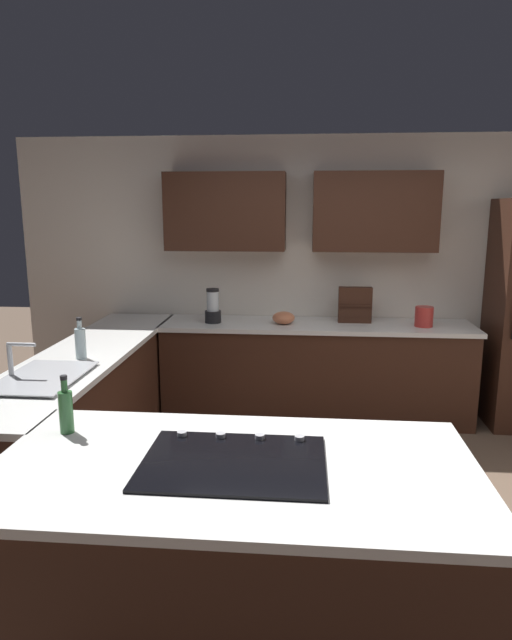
{
  "coord_description": "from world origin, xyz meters",
  "views": [
    {
      "loc": [
        0.21,
        3.23,
        1.95
      ],
      "look_at": [
        0.61,
        -1.17,
        1.04
      ],
      "focal_mm": 30.84,
      "sensor_mm": 36.0,
      "label": 1
    }
  ],
  "objects_px": {
    "blender": "(213,308)",
    "spice_rack": "(355,305)",
    "dish_soap_bottle": "(80,342)",
    "oil_bottle": "(66,410)",
    "sink_unit": "(41,376)",
    "mixing_bowl": "(284,318)",
    "kettle": "(424,317)",
    "cooktop": "(234,461)"
  },
  "relations": [
    {
      "from": "cooktop",
      "to": "mixing_bowl",
      "type": "bearing_deg",
      "value": -91.94
    },
    {
      "from": "sink_unit",
      "to": "blender",
      "type": "xyz_separation_m",
      "value": [
        -0.78,
        -1.78,
        0.12
      ]
    },
    {
      "from": "spice_rack",
      "to": "kettle",
      "type": "bearing_deg",
      "value": 168.39
    },
    {
      "from": "spice_rack",
      "to": "kettle",
      "type": "xyz_separation_m",
      "value": [
        -0.6,
        0.12,
        -0.07
      ]
    },
    {
      "from": "sink_unit",
      "to": "dish_soap_bottle",
      "type": "xyz_separation_m",
      "value": [
        -0.06,
        -0.48,
        0.1
      ]
    },
    {
      "from": "mixing_bowl",
      "to": "oil_bottle",
      "type": "distance_m",
      "value": 2.71
    },
    {
      "from": "spice_rack",
      "to": "mixing_bowl",
      "type": "bearing_deg",
      "value": 10.74
    },
    {
      "from": "spice_rack",
      "to": "dish_soap_bottle",
      "type": "bearing_deg",
      "value": 35.16
    },
    {
      "from": "mixing_bowl",
      "to": "dish_soap_bottle",
      "type": "bearing_deg",
      "value": 43.48
    },
    {
      "from": "sink_unit",
      "to": "oil_bottle",
      "type": "height_order",
      "value": "oil_bottle"
    },
    {
      "from": "mixing_bowl",
      "to": "spice_rack",
      "type": "xyz_separation_m",
      "value": [
        -0.65,
        -0.12,
        0.11
      ]
    },
    {
      "from": "dish_soap_bottle",
      "to": "sink_unit",
      "type": "bearing_deg",
      "value": 83.05
    },
    {
      "from": "cooktop",
      "to": "blender",
      "type": "relative_size",
      "value": 2.41
    },
    {
      "from": "blender",
      "to": "oil_bottle",
      "type": "xyz_separation_m",
      "value": [
        0.27,
        2.55,
        -0.02
      ]
    },
    {
      "from": "mixing_bowl",
      "to": "kettle",
      "type": "height_order",
      "value": "kettle"
    },
    {
      "from": "cooktop",
      "to": "dish_soap_bottle",
      "type": "xyz_separation_m",
      "value": [
        1.28,
        -1.5,
        0.11
      ]
    },
    {
      "from": "spice_rack",
      "to": "sink_unit",
      "type": "bearing_deg",
      "value": 42.47
    },
    {
      "from": "cooktop",
      "to": "blender",
      "type": "distance_m",
      "value": 2.86
    },
    {
      "from": "cooktop",
      "to": "spice_rack",
      "type": "distance_m",
      "value": 3.02
    },
    {
      "from": "blender",
      "to": "kettle",
      "type": "xyz_separation_m",
      "value": [
        -1.9,
        -0.0,
        -0.05
      ]
    },
    {
      "from": "spice_rack",
      "to": "oil_bottle",
      "type": "distance_m",
      "value": 3.1
    },
    {
      "from": "blender",
      "to": "mixing_bowl",
      "type": "bearing_deg",
      "value": -180.0
    },
    {
      "from": "sink_unit",
      "to": "spice_rack",
      "type": "height_order",
      "value": "spice_rack"
    },
    {
      "from": "mixing_bowl",
      "to": "kettle",
      "type": "distance_m",
      "value": 1.25
    },
    {
      "from": "dish_soap_bottle",
      "to": "oil_bottle",
      "type": "xyz_separation_m",
      "value": [
        -0.45,
        1.25,
        -0.01
      ]
    },
    {
      "from": "blender",
      "to": "spice_rack",
      "type": "bearing_deg",
      "value": -174.58
    },
    {
      "from": "oil_bottle",
      "to": "spice_rack",
      "type": "bearing_deg",
      "value": -120.41
    },
    {
      "from": "sink_unit",
      "to": "kettle",
      "type": "xyz_separation_m",
      "value": [
        -2.68,
        -1.78,
        0.07
      ]
    },
    {
      "from": "spice_rack",
      "to": "oil_bottle",
      "type": "bearing_deg",
      "value": 59.59
    },
    {
      "from": "dish_soap_bottle",
      "to": "blender",
      "type": "bearing_deg",
      "value": -118.99
    },
    {
      "from": "blender",
      "to": "kettle",
      "type": "relative_size",
      "value": 1.77
    },
    {
      "from": "mixing_bowl",
      "to": "sink_unit",
      "type": "bearing_deg",
      "value": 51.24
    },
    {
      "from": "cooktop",
      "to": "mixing_bowl",
      "type": "relative_size",
      "value": 3.72
    },
    {
      "from": "mixing_bowl",
      "to": "oil_bottle",
      "type": "height_order",
      "value": "oil_bottle"
    },
    {
      "from": "spice_rack",
      "to": "oil_bottle",
      "type": "height_order",
      "value": "spice_rack"
    },
    {
      "from": "blender",
      "to": "mixing_bowl",
      "type": "distance_m",
      "value": 0.65
    },
    {
      "from": "blender",
      "to": "spice_rack",
      "type": "height_order",
      "value": "spice_rack"
    },
    {
      "from": "cooktop",
      "to": "blender",
      "type": "xyz_separation_m",
      "value": [
        0.56,
        -2.8,
        0.13
      ]
    },
    {
      "from": "spice_rack",
      "to": "blender",
      "type": "bearing_deg",
      "value": 5.42
    },
    {
      "from": "cooktop",
      "to": "oil_bottle",
      "type": "relative_size",
      "value": 2.7
    },
    {
      "from": "blender",
      "to": "mixing_bowl",
      "type": "xyz_separation_m",
      "value": [
        -0.65,
        -0.0,
        -0.08
      ]
    },
    {
      "from": "sink_unit",
      "to": "mixing_bowl",
      "type": "distance_m",
      "value": 2.28
    }
  ]
}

